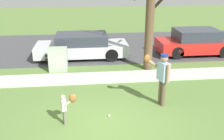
% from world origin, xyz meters
% --- Properties ---
extents(ground_plane, '(48.00, 48.00, 0.00)m').
position_xyz_m(ground_plane, '(0.00, 3.50, 0.00)').
color(ground_plane, '#567538').
extents(sidewalk_strip, '(36.00, 1.20, 0.06)m').
position_xyz_m(sidewalk_strip, '(0.00, 3.60, 0.03)').
color(sidewalk_strip, '#B2B2AD').
rests_on(sidewalk_strip, ground).
extents(road_surface, '(36.00, 6.80, 0.02)m').
position_xyz_m(road_surface, '(0.00, 8.60, 0.01)').
color(road_surface, '#424244').
rests_on(road_surface, ground).
extents(person_adult, '(0.81, 0.60, 1.74)m').
position_xyz_m(person_adult, '(1.87, 1.08, 1.09)').
color(person_adult, brown).
rests_on(person_adult, ground).
extents(person_child, '(0.49, 0.32, 0.97)m').
position_xyz_m(person_child, '(-1.11, 0.20, 0.64)').
color(person_child, '#6B6656').
rests_on(person_child, ground).
extents(baseball, '(0.07, 0.07, 0.07)m').
position_xyz_m(baseball, '(0.12, 0.47, 0.04)').
color(baseball, white).
rests_on(baseball, ground).
extents(utility_cabinet, '(0.79, 0.74, 0.99)m').
position_xyz_m(utility_cabinet, '(-1.73, 4.82, 0.49)').
color(utility_cabinet, '#9EB293').
rests_on(utility_cabinet, ground).
extents(street_tree_near, '(1.84, 1.88, 4.71)m').
position_xyz_m(street_tree_near, '(2.27, 4.49, 2.52)').
color(street_tree_near, brown).
rests_on(street_tree_near, ground).
extents(parked_sedan_silver, '(4.60, 1.80, 1.23)m').
position_xyz_m(parked_sedan_silver, '(-0.67, 6.48, 0.62)').
color(parked_sedan_silver, silver).
rests_on(parked_sedan_silver, road_surface).
extents(parked_hatchback_red, '(4.00, 1.75, 1.33)m').
position_xyz_m(parked_hatchback_red, '(5.31, 6.46, 0.66)').
color(parked_hatchback_red, red).
rests_on(parked_hatchback_red, road_surface).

